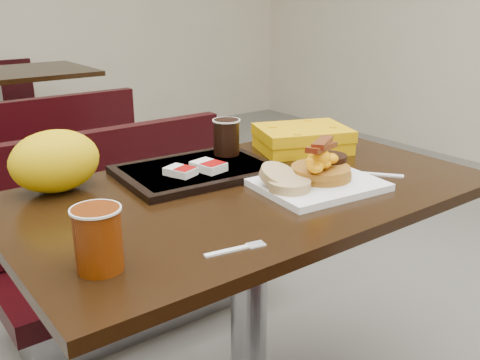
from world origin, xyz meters
TOP-DOWN VIEW (x-y plane):
  - table_near at (0.00, 0.00)m, footprint 1.20×0.70m
  - bench_near_n at (0.00, 0.70)m, footprint 1.00×0.46m
  - bench_far_s at (0.00, 1.90)m, footprint 1.00×0.46m
  - platter at (0.14, -0.11)m, footprint 0.32×0.26m
  - pancake_stack at (0.16, -0.09)m, footprint 0.17×0.17m
  - sausage_patty at (0.21, -0.07)m, footprint 0.10×0.10m
  - scrambled_eggs at (0.13, -0.11)m, footprint 0.12×0.11m
  - bacon_strips at (0.14, -0.11)m, footprint 0.19×0.15m
  - muffin_bottom at (0.04, -0.11)m, footprint 0.11×0.11m
  - muffin_top at (0.04, -0.07)m, footprint 0.12×0.12m
  - coffee_cup_near at (-0.47, -0.18)m, footprint 0.08×0.08m
  - fork at (-0.26, -0.26)m, footprint 0.13×0.05m
  - knife at (0.32, -0.11)m, footprint 0.13×0.16m
  - condiment_syrup at (-0.15, 0.05)m, footprint 0.04×0.03m
  - tray at (-0.05, 0.17)m, footprint 0.43×0.32m
  - hashbrown_sleeve_left at (-0.12, 0.14)m, footprint 0.08×0.09m
  - hashbrown_sleeve_right at (-0.04, 0.13)m, footprint 0.08×0.10m
  - coffee_cup_far at (0.09, 0.22)m, footprint 0.10×0.10m
  - clamshell at (0.34, 0.17)m, footprint 0.33×0.29m
  - paper_bag at (-0.39, 0.27)m, footprint 0.26×0.23m

SIDE VIEW (x-z plane):
  - bench_near_n at x=0.00m, z-range 0.00..0.72m
  - bench_far_s at x=0.00m, z-range 0.00..0.72m
  - table_near at x=0.00m, z-range 0.00..0.75m
  - fork at x=-0.26m, z-range 0.75..0.75m
  - knife at x=0.32m, z-range 0.75..0.75m
  - condiment_syrup at x=-0.15m, z-range 0.75..0.76m
  - platter at x=0.14m, z-range 0.75..0.77m
  - tray at x=-0.05m, z-range 0.75..0.77m
  - muffin_bottom at x=0.04m, z-range 0.77..0.79m
  - hashbrown_sleeve_left at x=-0.12m, z-range 0.77..0.79m
  - hashbrown_sleeve_right at x=-0.04m, z-range 0.77..0.79m
  - pancake_stack at x=0.16m, z-range 0.77..0.80m
  - clamshell at x=0.34m, z-range 0.75..0.82m
  - muffin_top at x=0.04m, z-range 0.76..0.82m
  - sausage_patty at x=0.21m, z-range 0.80..0.81m
  - coffee_cup_near at x=-0.47m, z-range 0.75..0.87m
  - coffee_cup_far at x=0.09m, z-range 0.77..0.87m
  - scrambled_eggs at x=0.13m, z-range 0.80..0.85m
  - paper_bag at x=-0.39m, z-range 0.75..0.90m
  - bacon_strips at x=0.14m, z-range 0.85..0.87m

